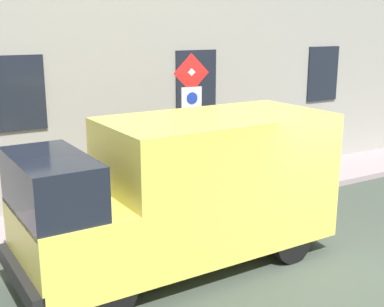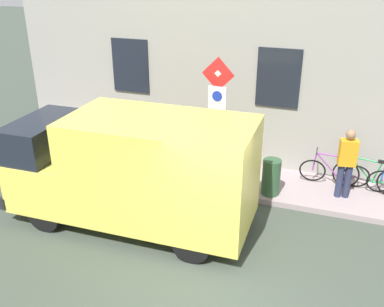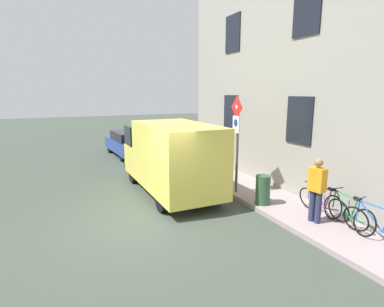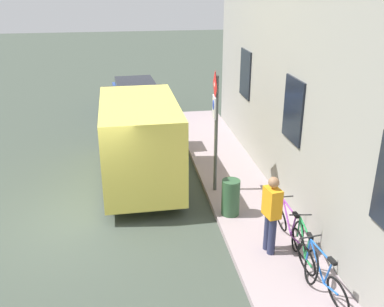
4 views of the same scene
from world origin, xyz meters
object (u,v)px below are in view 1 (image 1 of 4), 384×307
at_px(delivery_van, 186,189).
at_px(pedestrian, 283,145).
at_px(sign_post_stacked, 191,111).
at_px(bicycle_purple, 261,163).
at_px(bicycle_blue, 308,155).
at_px(bicycle_green, 285,159).
at_px(litter_bin, 239,178).

relative_size(delivery_van, pedestrian, 3.12).
bearing_deg(sign_post_stacked, bicycle_purple, -68.34).
height_order(delivery_van, bicycle_blue, delivery_van).
xyz_separation_m(bicycle_blue, bicycle_green, (0.00, 0.80, 0.00)).
bearing_deg(sign_post_stacked, bicycle_green, -72.89).
distance_m(delivery_van, bicycle_purple, 5.07).
distance_m(delivery_van, bicycle_green, 5.72).
height_order(delivery_van, bicycle_purple, delivery_van).
distance_m(bicycle_purple, pedestrian, 0.80).
bearing_deg(bicycle_green, litter_bin, 30.96).
distance_m(bicycle_blue, litter_bin, 3.17).
relative_size(bicycle_blue, bicycle_purple, 1.00).
xyz_separation_m(sign_post_stacked, bicycle_green, (1.10, -3.56, -1.76)).
distance_m(sign_post_stacked, bicycle_green, 4.12).
xyz_separation_m(delivery_van, bicycle_purple, (3.01, -4.00, -0.82)).
bearing_deg(pedestrian, bicycle_blue, -79.29).
xyz_separation_m(pedestrian, litter_bin, (-0.43, 1.65, -0.48)).
distance_m(sign_post_stacked, pedestrian, 3.28).
relative_size(sign_post_stacked, bicycle_green, 1.84).
height_order(sign_post_stacked, litter_bin, sign_post_stacked).
bearing_deg(bicycle_purple, bicycle_green, 178.89).
xyz_separation_m(delivery_van, bicycle_green, (3.01, -4.80, -0.82)).
bearing_deg(litter_bin, bicycle_green, -66.57).
xyz_separation_m(bicycle_blue, litter_bin, (-0.96, 3.02, 0.08)).
xyz_separation_m(bicycle_purple, litter_bin, (-0.96, 1.41, 0.08)).
xyz_separation_m(sign_post_stacked, delivery_van, (-1.91, 1.24, -0.93)).
relative_size(sign_post_stacked, delivery_van, 0.59).
bearing_deg(bicycle_green, sign_post_stacked, 24.64).
height_order(bicycle_green, bicycle_purple, same).
bearing_deg(bicycle_blue, bicycle_green, -7.49).
distance_m(sign_post_stacked, bicycle_purple, 3.45).
bearing_deg(bicycle_purple, pedestrian, 113.36).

